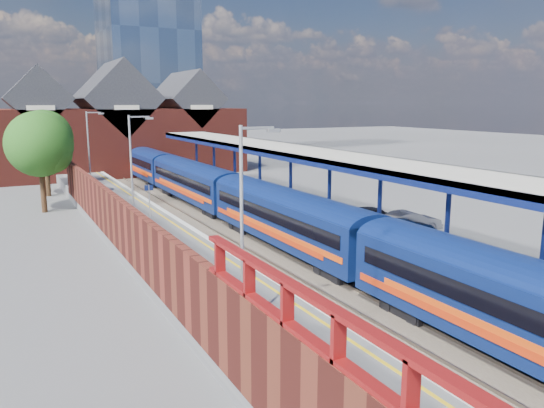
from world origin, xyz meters
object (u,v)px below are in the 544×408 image
Objects in this scene: parked_car_dark at (373,218)px; lamp_post_d at (90,147)px; parked_car_blue at (403,228)px; parked_car_silver at (410,222)px; train at (234,195)px; platform_sign at (149,197)px; lamp_post_c at (134,166)px; lamp_post_b at (245,216)px.

lamp_post_d is at bearing 30.92° from parked_car_dark.
parked_car_silver is at bearing -60.86° from parked_car_blue.
train is 15.27m from lamp_post_d.
lamp_post_d is at bearing 21.08° from parked_car_blue.
platform_sign is at bearing -84.44° from lamp_post_d.
parked_car_dark is at bearing 51.56° from parked_car_silver.
lamp_post_c is at bearing -124.26° from platform_sign.
lamp_post_c is at bearing 49.27° from parked_car_blue.
train is 10.87m from parked_car_dark.
platform_sign is at bearing 55.74° from lamp_post_c.
parked_car_blue is (13.29, -24.85, -3.41)m from lamp_post_d.
platform_sign is 0.64× the size of parked_car_silver.
parked_car_blue is at bearing 132.43° from parked_car_silver.
train reaches higher than parked_car_blue.
platform_sign is at bearing 40.64° from parked_car_blue.
parked_car_blue is (-1.36, -0.99, -0.06)m from parked_car_silver.
lamp_post_c is at bearing 90.00° from lamp_post_b.
lamp_post_c is at bearing -157.68° from train.
lamp_post_c reaches higher than parked_car_dark.
lamp_post_d is 2.80× the size of platform_sign.
lamp_post_d is 1.67× the size of parked_car_blue.
lamp_post_c is 16.96m from parked_car_silver.
platform_sign is at bearing 85.67° from lamp_post_b.
lamp_post_d reaches higher than platform_sign.
parked_car_dark is 1.15× the size of parked_car_blue.
lamp_post_c is 16.00m from lamp_post_d.
train is at bearing 67.78° from lamp_post_b.
parked_car_silver is (14.65, -7.86, -3.35)m from lamp_post_c.
platform_sign is (1.36, -14.00, -2.30)m from lamp_post_d.
parked_car_dark reaches higher than parked_car_silver.
lamp_post_b is at bearing -90.00° from lamp_post_c.
train is 9.41× the size of lamp_post_c.
lamp_post_b is 16.00m from lamp_post_c.
lamp_post_c reaches higher than parked_car_blue.
lamp_post_c is at bearing 68.02° from parked_car_silver.
lamp_post_d is (0.00, 32.00, 0.00)m from lamp_post_b.
parked_car_silver is at bearing -28.20° from lamp_post_c.
lamp_post_c is 1.80× the size of parked_car_silver.
lamp_post_b and lamp_post_c have the same top height.
lamp_post_b reaches higher than parked_car_dark.
platform_sign is at bearing -169.31° from train.
parked_car_dark is at bearing -2.26° from parked_car_blue.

